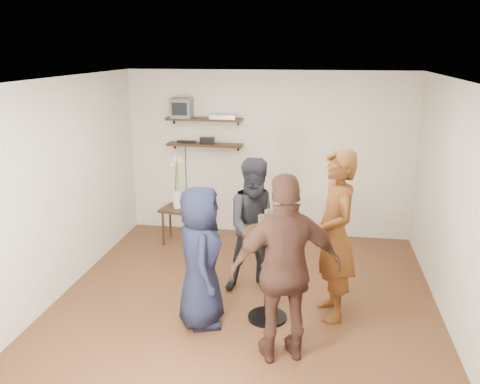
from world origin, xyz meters
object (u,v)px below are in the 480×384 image
(side_table, at_px, (178,213))
(person_brown, at_px, (286,270))
(radio, at_px, (207,140))
(person_dark, at_px, (257,226))
(drinks_table, at_px, (268,264))
(crt_monitor, at_px, (182,108))
(dvd_deck, at_px, (223,117))
(person_navy, at_px, (200,257))
(person_plaid, at_px, (335,236))

(side_table, bearing_deg, person_brown, -56.40)
(person_brown, bearing_deg, radio, -84.73)
(side_table, height_order, person_dark, person_dark)
(radio, bearing_deg, drinks_table, -64.38)
(crt_monitor, xyz_separation_m, drinks_table, (1.66, -2.64, -1.35))
(dvd_deck, height_order, person_navy, dvd_deck)
(dvd_deck, xyz_separation_m, person_dark, (0.79, -1.93, -1.06))
(crt_monitor, relative_size, side_table, 0.58)
(dvd_deck, height_order, person_plaid, dvd_deck)
(person_plaid, bearing_deg, side_table, -145.45)
(drinks_table, xyz_separation_m, person_dark, (-0.21, 0.70, 0.17))
(drinks_table, bearing_deg, radio, 115.62)
(crt_monitor, xyz_separation_m, person_navy, (0.95, -2.84, -1.24))
(crt_monitor, relative_size, dvd_deck, 0.80)
(person_dark, bearing_deg, radio, 102.06)
(person_dark, distance_m, person_navy, 1.03)
(crt_monitor, distance_m, radio, 0.64)
(dvd_deck, distance_m, person_plaid, 3.12)
(person_brown, bearing_deg, dvd_deck, -88.64)
(person_plaid, bearing_deg, crt_monitor, -151.91)
(person_dark, xyz_separation_m, person_brown, (0.45, -1.39, 0.09))
(dvd_deck, distance_m, person_dark, 2.34)
(side_table, bearing_deg, drinks_table, -52.45)
(radio, distance_m, person_plaid, 3.18)
(dvd_deck, relative_size, person_plaid, 0.21)
(radio, height_order, person_navy, radio)
(side_table, relative_size, person_brown, 0.30)
(dvd_deck, relative_size, person_navy, 0.26)
(radio, bearing_deg, person_plaid, -51.05)
(radio, bearing_deg, side_table, -125.42)
(person_navy, relative_size, person_brown, 0.84)
(crt_monitor, relative_size, drinks_table, 0.31)
(crt_monitor, bearing_deg, side_table, -87.16)
(person_dark, bearing_deg, person_plaid, -45.27)
(drinks_table, relative_size, person_dark, 0.62)
(radio, xyz_separation_m, person_brown, (1.50, -3.33, -0.59))
(dvd_deck, bearing_deg, person_plaid, -55.03)
(radio, distance_m, person_navy, 2.99)
(radio, xyz_separation_m, drinks_table, (1.26, -2.64, -0.85))
(dvd_deck, bearing_deg, person_navy, -84.06)
(side_table, relative_size, drinks_table, 0.53)
(crt_monitor, distance_m, person_navy, 3.24)
(radio, height_order, drinks_table, radio)
(dvd_deck, distance_m, person_navy, 3.07)
(radio, height_order, person_plaid, person_plaid)
(person_navy, distance_m, person_brown, 1.07)
(crt_monitor, xyz_separation_m, dvd_deck, (0.66, 0.00, -0.12))
(drinks_table, relative_size, person_navy, 0.67)
(side_table, height_order, person_navy, person_navy)
(person_brown, bearing_deg, person_dark, -91.24)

